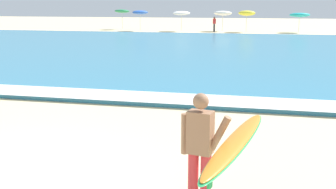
{
  "coord_description": "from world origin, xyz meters",
  "views": [
    {
      "loc": [
        4.02,
        -5.2,
        2.89
      ],
      "look_at": [
        2.35,
        2.39,
        1.1
      ],
      "focal_mm": 41.98,
      "sensor_mm": 36.0,
      "label": 1
    }
  ],
  "objects_px": {
    "beach_umbrella_2": "(181,13)",
    "beach_umbrella_3": "(223,13)",
    "beach_umbrella_1": "(140,12)",
    "surfer_with_board": "(218,145)",
    "beachgoer_near_row_left": "(214,24)",
    "beach_umbrella_0": "(122,11)",
    "beach_umbrella_5": "(300,15)",
    "beach_umbrella_4": "(247,13)"
  },
  "relations": [
    {
      "from": "beach_umbrella_1",
      "to": "beach_umbrella_5",
      "type": "bearing_deg",
      "value": 3.37
    },
    {
      "from": "beach_umbrella_2",
      "to": "beach_umbrella_4",
      "type": "distance_m",
      "value": 6.95
    },
    {
      "from": "beach_umbrella_3",
      "to": "beachgoer_near_row_left",
      "type": "bearing_deg",
      "value": -130.48
    },
    {
      "from": "beachgoer_near_row_left",
      "to": "beach_umbrella_2",
      "type": "bearing_deg",
      "value": 179.57
    },
    {
      "from": "beach_umbrella_0",
      "to": "beach_umbrella_2",
      "type": "xyz_separation_m",
      "value": [
        7.32,
        -1.65,
        -0.15
      ]
    },
    {
      "from": "beach_umbrella_3",
      "to": "beachgoer_near_row_left",
      "type": "relative_size",
      "value": 1.43
    },
    {
      "from": "beach_umbrella_3",
      "to": "beach_umbrella_5",
      "type": "height_order",
      "value": "beach_umbrella_3"
    },
    {
      "from": "surfer_with_board",
      "to": "beachgoer_near_row_left",
      "type": "height_order",
      "value": "surfer_with_board"
    },
    {
      "from": "beach_umbrella_1",
      "to": "beach_umbrella_2",
      "type": "height_order",
      "value": "beach_umbrella_1"
    },
    {
      "from": "surfer_with_board",
      "to": "beach_umbrella_5",
      "type": "bearing_deg",
      "value": 82.75
    },
    {
      "from": "surfer_with_board",
      "to": "beach_umbrella_2",
      "type": "height_order",
      "value": "beach_umbrella_2"
    },
    {
      "from": "surfer_with_board",
      "to": "beach_umbrella_5",
      "type": "distance_m",
      "value": 38.47
    },
    {
      "from": "beach_umbrella_2",
      "to": "beach_umbrella_3",
      "type": "relative_size",
      "value": 0.97
    },
    {
      "from": "beach_umbrella_4",
      "to": "beachgoer_near_row_left",
      "type": "distance_m",
      "value": 3.55
    },
    {
      "from": "beach_umbrella_2",
      "to": "beach_umbrella_4",
      "type": "height_order",
      "value": "beach_umbrella_4"
    },
    {
      "from": "beach_umbrella_2",
      "to": "beach_umbrella_3",
      "type": "height_order",
      "value": "beach_umbrella_3"
    },
    {
      "from": "beach_umbrella_4",
      "to": "beachgoer_near_row_left",
      "type": "relative_size",
      "value": 1.46
    },
    {
      "from": "beach_umbrella_0",
      "to": "beachgoer_near_row_left",
      "type": "relative_size",
      "value": 1.49
    },
    {
      "from": "beach_umbrella_5",
      "to": "beachgoer_near_row_left",
      "type": "height_order",
      "value": "beach_umbrella_5"
    },
    {
      "from": "beach_umbrella_0",
      "to": "beachgoer_near_row_left",
      "type": "bearing_deg",
      "value": -8.72
    },
    {
      "from": "beachgoer_near_row_left",
      "to": "beach_umbrella_0",
      "type": "bearing_deg",
      "value": 171.28
    },
    {
      "from": "beach_umbrella_1",
      "to": "beach_umbrella_3",
      "type": "bearing_deg",
      "value": 8.91
    },
    {
      "from": "beach_umbrella_0",
      "to": "beach_umbrella_5",
      "type": "height_order",
      "value": "beach_umbrella_0"
    },
    {
      "from": "surfer_with_board",
      "to": "beach_umbrella_3",
      "type": "xyz_separation_m",
      "value": [
        -3.06,
        38.56,
        0.89
      ]
    },
    {
      "from": "beachgoer_near_row_left",
      "to": "surfer_with_board",
      "type": "bearing_deg",
      "value": -84.14
    },
    {
      "from": "beach_umbrella_3",
      "to": "beach_umbrella_4",
      "type": "bearing_deg",
      "value": -16.78
    },
    {
      "from": "beach_umbrella_0",
      "to": "beachgoer_near_row_left",
      "type": "xyz_separation_m",
      "value": [
        10.91,
        -1.67,
        -1.24
      ]
    },
    {
      "from": "beach_umbrella_0",
      "to": "beach_umbrella_5",
      "type": "bearing_deg",
      "value": -3.34
    },
    {
      "from": "beach_umbrella_5",
      "to": "beachgoer_near_row_left",
      "type": "bearing_deg",
      "value": -176.54
    },
    {
      "from": "beach_umbrella_0",
      "to": "beach_umbrella_3",
      "type": "height_order",
      "value": "beach_umbrella_0"
    },
    {
      "from": "beach_umbrella_1",
      "to": "beach_umbrella_4",
      "type": "distance_m",
      "value": 11.49
    },
    {
      "from": "surfer_with_board",
      "to": "beachgoer_near_row_left",
      "type": "bearing_deg",
      "value": 95.86
    },
    {
      "from": "beach_umbrella_3",
      "to": "beach_umbrella_5",
      "type": "bearing_deg",
      "value": -2.93
    },
    {
      "from": "beach_umbrella_1",
      "to": "beach_umbrella_4",
      "type": "height_order",
      "value": "beach_umbrella_4"
    },
    {
      "from": "beachgoer_near_row_left",
      "to": "beach_umbrella_5",
      "type": "bearing_deg",
      "value": 3.46
    },
    {
      "from": "beach_umbrella_2",
      "to": "beachgoer_near_row_left",
      "type": "height_order",
      "value": "beach_umbrella_2"
    },
    {
      "from": "beach_umbrella_4",
      "to": "beach_umbrella_5",
      "type": "distance_m",
      "value": 5.37
    },
    {
      "from": "beach_umbrella_5",
      "to": "beachgoer_near_row_left",
      "type": "xyz_separation_m",
      "value": [
        -8.72,
        -0.53,
        -0.95
      ]
    },
    {
      "from": "beachgoer_near_row_left",
      "to": "beach_umbrella_3",
      "type": "bearing_deg",
      "value": 49.52
    },
    {
      "from": "beach_umbrella_3",
      "to": "beach_umbrella_5",
      "type": "relative_size",
      "value": 1.08
    },
    {
      "from": "surfer_with_board",
      "to": "beach_umbrella_3",
      "type": "height_order",
      "value": "beach_umbrella_3"
    },
    {
      "from": "beach_umbrella_1",
      "to": "surfer_with_board",
      "type": "bearing_deg",
      "value": -72.15
    }
  ]
}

